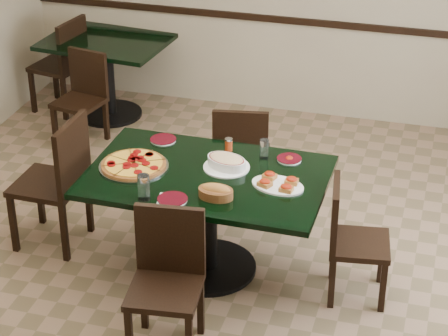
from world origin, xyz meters
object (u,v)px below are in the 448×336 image
(chair_left, at_px, (59,176))
(back_chair_near, at_px, (83,93))
(back_chair_left, at_px, (64,60))
(lasagna_casserole, at_px, (227,162))
(chair_right, at_px, (349,235))
(bread_basket, at_px, (216,192))
(pepperoni_pizza, at_px, (134,165))
(bruschetta_platter, at_px, (278,183))
(chair_far, at_px, (241,153))
(chair_near, at_px, (167,273))
(back_table, at_px, (107,63))
(main_table, at_px, (207,198))

(chair_left, bearing_deg, back_chair_near, -159.98)
(back_chair_left, bearing_deg, lasagna_casserole, 57.06)
(chair_right, bearing_deg, bread_basket, 99.03)
(chair_left, bearing_deg, pepperoni_pizza, 84.74)
(pepperoni_pizza, bearing_deg, chair_right, 0.72)
(bruschetta_platter, bearing_deg, chair_far, 131.05)
(chair_near, height_order, chair_left, chair_left)
(chair_near, distance_m, bruschetta_platter, 0.94)
(chair_right, bearing_deg, back_chair_left, 45.79)
(chair_left, distance_m, bruschetta_platter, 1.59)
(lasagna_casserole, xyz_separation_m, bruschetta_platter, (0.38, -0.15, -0.02))
(back_table, relative_size, bruschetta_platter, 2.96)
(back_table, bearing_deg, chair_near, -55.89)
(chair_near, height_order, back_chair_near, chair_near)
(main_table, bearing_deg, back_table, 127.51)
(main_table, relative_size, lasagna_casserole, 4.89)
(lasagna_casserole, relative_size, bread_basket, 1.39)
(chair_right, bearing_deg, lasagna_casserole, 72.82)
(back_chair_left, relative_size, bread_basket, 3.93)
(back_chair_near, xyz_separation_m, pepperoni_pizza, (1.12, -1.66, 0.32))
(back_table, height_order, lasagna_casserole, lasagna_casserole)
(chair_near, relative_size, chair_right, 1.09)
(back_chair_left, distance_m, bruschetta_platter, 3.35)
(back_table, bearing_deg, bruschetta_platter, -40.71)
(main_table, relative_size, back_chair_near, 1.94)
(back_table, xyz_separation_m, bread_basket, (1.75, -2.43, 0.27))
(bread_basket, bearing_deg, back_chair_left, 134.81)
(pepperoni_pizza, relative_size, bruschetta_platter, 1.18)
(main_table, xyz_separation_m, lasagna_casserole, (0.10, 0.12, 0.23))
(chair_left, bearing_deg, back_chair_left, -154.29)
(chair_left, height_order, bruschetta_platter, chair_left)
(chair_left, bearing_deg, lasagna_casserole, 95.53)
(main_table, height_order, back_table, same)
(lasagna_casserole, bearing_deg, chair_near, -77.83)
(back_chair_left, bearing_deg, pepperoni_pizza, 45.81)
(chair_near, bearing_deg, back_chair_left, 117.97)
(lasagna_casserole, distance_m, bruschetta_platter, 0.41)
(bruschetta_platter, bearing_deg, chair_left, -169.57)
(back_chair_near, height_order, bruschetta_platter, back_chair_near)
(chair_far, height_order, bruschetta_platter, chair_far)
(lasagna_casserole, bearing_deg, pepperoni_pizza, -146.52)
(chair_right, relative_size, bruschetta_platter, 2.09)
(back_table, distance_m, back_chair_near, 0.54)
(pepperoni_pizza, bearing_deg, chair_near, -57.13)
(chair_near, height_order, chair_right, chair_near)
(back_chair_left, xyz_separation_m, lasagna_casserole, (2.14, -2.04, 0.29))
(bruschetta_platter, bearing_deg, back_chair_left, 151.87)
(back_chair_near, bearing_deg, back_table, 100.97)
(back_table, relative_size, lasagna_casserole, 3.61)
(main_table, relative_size, bruschetta_platter, 4.01)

